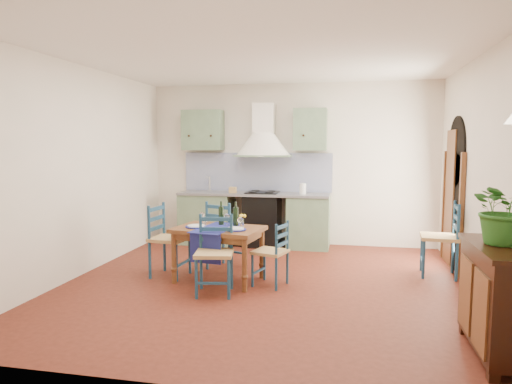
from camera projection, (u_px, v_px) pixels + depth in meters
floor at (265, 285)px, 5.72m from camera, size 5.00×5.00×0.00m
back_wall at (262, 185)px, 7.93m from camera, size 5.00×0.96×2.80m
right_wall at (478, 180)px, 5.35m from camera, size 0.26×5.00×2.80m
left_wall at (81, 171)px, 6.07m from camera, size 0.04×5.00×2.80m
ceiling at (265, 56)px, 5.43m from camera, size 5.00×5.00×0.01m
dining_table at (219, 234)px, 5.82m from camera, size 1.19×0.93×1.01m
chair_near at (215, 253)px, 5.35m from camera, size 0.50×0.50×0.92m
chair_far at (225, 234)px, 6.40m from camera, size 0.58×0.58×0.96m
chair_left at (167, 239)px, 6.05m from camera, size 0.50×0.50×0.97m
chair_right at (272, 253)px, 5.64m from camera, size 0.47×0.47×0.81m
chair_spare at (442, 238)px, 6.04m from camera, size 0.51×0.51×1.00m
sideboard at (502, 297)px, 3.73m from camera, size 0.50×1.05×0.94m
potted_plant at (504, 208)px, 3.72m from camera, size 0.66×0.61×0.60m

